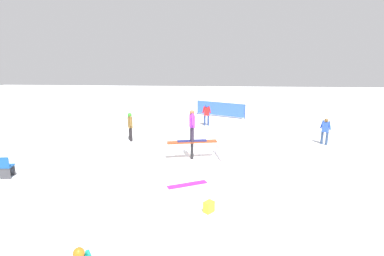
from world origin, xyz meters
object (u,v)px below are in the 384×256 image
Objects in this scene: folding_chair at (6,168)px; backpack_on_snow at (209,207)px; bystander_brown at (130,125)px; bystander_red at (207,114)px; loose_snowboard_magenta at (187,185)px; bystander_blue at (325,130)px; rail_feature at (192,144)px; main_rider_on_rail at (192,126)px.

backpack_on_snow is at bearing 158.35° from folding_chair.
folding_chair is (3.40, 5.24, -0.45)m from bystander_brown.
bystander_red is at bearing 42.39° from backpack_on_snow.
bystander_red is at bearing 61.52° from loose_snowboard_magenta.
rail_feature is at bearing -120.91° from bystander_blue.
bystander_blue is at bearing 138.42° from bystander_red.
folding_chair is 2.59× the size of backpack_on_snow.
bystander_brown is 1.04× the size of loose_snowboard_magenta.
bystander_brown is at bearing -47.86° from main_rider_on_rail.
bystander_red reaches higher than rail_feature.
backpack_on_snow is at bearing -91.97° from loose_snowboard_magenta.
main_rider_on_rail is 6.47m from bystander_red.
rail_feature is at bearing 74.96° from bystander_red.
bystander_red is 1.02× the size of bystander_blue.
loose_snowboard_magenta is at bearing 76.46° from bystander_red.
folding_chair reaches higher than rail_feature.
bystander_brown is at bearing 97.83° from loose_snowboard_magenta.
bystander_blue is (-6.73, -2.64, 0.08)m from rail_feature.
main_rider_on_rail reaches higher than rail_feature.
bystander_brown reaches higher than rail_feature.
bystander_brown is at bearing -129.96° from folding_chair.
bystander_brown reaches higher than folding_chair.
rail_feature is 2.84m from loose_snowboard_magenta.
bystander_blue is (-6.21, 3.77, -0.01)m from bystander_red.
rail_feature is 4.71m from backpack_on_snow.
bystander_red is (-0.53, -6.41, -0.75)m from main_rider_on_rail.
bystander_blue is 8.65m from loose_snowboard_magenta.
folding_chair is at bearing 40.02° from bystander_red.
backpack_on_snow is (-0.29, 11.02, -0.63)m from bystander_red.
main_rider_on_rail is 0.99× the size of bystander_red.
bystander_blue reaches higher than rail_feature.
folding_chair is (6.93, -0.17, 0.40)m from loose_snowboard_magenta.
loose_snowboard_magenta is at bearing 79.55° from main_rider_on_rail.
bystander_brown is 1.11× the size of bystander_blue.
backpack_on_snow is at bearing 89.25° from main_rider_on_rail.
main_rider_on_rail is 3.15m from loose_snowboard_magenta.
folding_chair is at bearing 8.40° from rail_feature.
bystander_blue is at bearing -169.33° from main_rider_on_rail.
main_rider_on_rail reaches higher than bystander_blue.
bystander_red is 7.26m from bystander_blue.
rail_feature is at bearing -149.92° from bystander_brown.
main_rider_on_rail is at bearing 74.96° from bystander_red.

